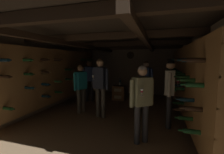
{
  "coord_description": "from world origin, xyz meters",
  "views": [
    {
      "loc": [
        1.35,
        -4.55,
        1.7
      ],
      "look_at": [
        -0.07,
        0.15,
        1.15
      ],
      "focal_mm": 24.85,
      "sensor_mm": 36.0,
      "label": 1
    }
  ],
  "objects": [
    {
      "name": "wine_crate_stack",
      "position": [
        -0.24,
        1.72,
        0.3
      ],
      "size": [
        0.52,
        0.35,
        0.6
      ],
      "color": "olive",
      "rests_on": "ground_plane"
    },
    {
      "name": "person_guest_far_right",
      "position": [
        0.92,
        1.18,
        1.0
      ],
      "size": [
        0.5,
        0.34,
        1.65
      ],
      "color": "#2D2D33",
      "rests_on": "ground_plane"
    },
    {
      "name": "room_shell",
      "position": [
        0.0,
        0.27,
        1.41
      ],
      "size": [
        4.72,
        6.52,
        2.41
      ],
      "color": "gray",
      "rests_on": "ground_plane"
    },
    {
      "name": "person_guest_mid_right",
      "position": [
        1.63,
        -0.52,
        1.02
      ],
      "size": [
        0.33,
        0.54,
        1.68
      ],
      "color": "#2D2D33",
      "rests_on": "ground_plane"
    },
    {
      "name": "person_guest_mid_left",
      "position": [
        -1.01,
        -0.18,
        0.92
      ],
      "size": [
        0.32,
        0.51,
        1.54
      ],
      "color": "#4C473D",
      "rests_on": "ground_plane"
    },
    {
      "name": "ground_plane",
      "position": [
        0.0,
        0.0,
        0.0
      ],
      "size": [
        8.4,
        8.4,
        0.0
      ],
      "primitive_type": "plane",
      "color": "#8C7051"
    },
    {
      "name": "display_bottle",
      "position": [
        -0.2,
        1.77,
        0.74
      ],
      "size": [
        0.08,
        0.08,
        0.35
      ],
      "color": "#0F2838",
      "rests_on": "wine_crate_stack"
    },
    {
      "name": "person_guest_far_left",
      "position": [
        -1.34,
        1.18,
        1.0
      ],
      "size": [
        0.49,
        0.42,
        1.66
      ],
      "color": "#2D2D33",
      "rests_on": "ground_plane"
    },
    {
      "name": "person_guest_near_right",
      "position": [
        1.05,
        -1.48,
        0.95
      ],
      "size": [
        0.44,
        0.44,
        1.58
      ],
      "color": "#2D2D33",
      "rests_on": "ground_plane"
    },
    {
      "name": "person_host_center",
      "position": [
        -0.27,
        -0.37,
        1.05
      ],
      "size": [
        0.53,
        0.33,
        1.73
      ],
      "color": "#4C473D",
      "rests_on": "ground_plane"
    }
  ]
}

